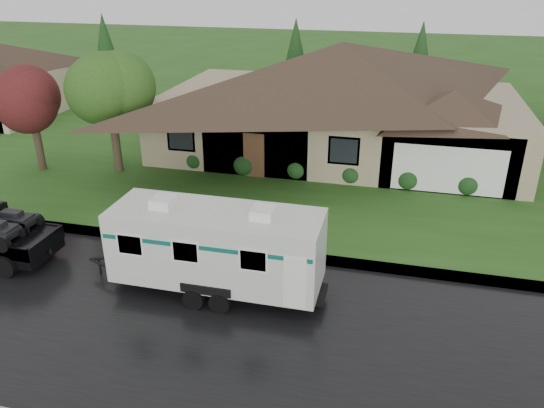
# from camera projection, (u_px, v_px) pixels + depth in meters

# --- Properties ---
(ground) EXTENTS (140.00, 140.00, 0.00)m
(ground) POSITION_uv_depth(u_px,v_px,m) (215.00, 285.00, 16.85)
(ground) COLOR #285219
(ground) RESTS_ON ground
(road) EXTENTS (140.00, 8.00, 0.01)m
(road) POSITION_uv_depth(u_px,v_px,m) (192.00, 322.00, 15.09)
(road) COLOR black
(road) RESTS_ON ground
(curb) EXTENTS (140.00, 0.50, 0.15)m
(curb) POSITION_uv_depth(u_px,v_px,m) (236.00, 249.00, 18.81)
(curb) COLOR gray
(curb) RESTS_ON ground
(lawn) EXTENTS (140.00, 26.00, 0.15)m
(lawn) POSITION_uv_depth(u_px,v_px,m) (304.00, 142.00, 30.06)
(lawn) COLOR #285219
(lawn) RESTS_ON ground
(house_main) EXTENTS (19.44, 10.80, 6.90)m
(house_main) POSITION_uv_depth(u_px,v_px,m) (345.00, 86.00, 27.07)
(house_main) COLOR tan
(house_main) RESTS_ON lawn
(tree_left_green) EXTENTS (3.44, 3.44, 5.70)m
(tree_left_green) POSITION_uv_depth(u_px,v_px,m) (109.00, 89.00, 24.05)
(tree_left_green) COLOR #382B1E
(tree_left_green) RESTS_ON lawn
(tree_red) EXTENTS (3.03, 3.03, 5.02)m
(tree_red) POSITION_uv_depth(u_px,v_px,m) (30.00, 99.00, 24.43)
(tree_red) COLOR #382B1E
(tree_red) RESTS_ON lawn
(shrub_row) EXTENTS (13.60, 1.00, 1.00)m
(shrub_row) POSITION_uv_depth(u_px,v_px,m) (324.00, 170.00, 24.35)
(shrub_row) COLOR #143814
(shrub_row) RESTS_ON lawn
(travel_trailer) EXTENTS (6.70, 2.35, 3.00)m
(travel_trailer) POSITION_uv_depth(u_px,v_px,m) (217.00, 245.00, 15.93)
(travel_trailer) COLOR silver
(travel_trailer) RESTS_ON ground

